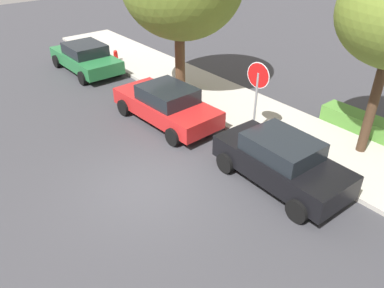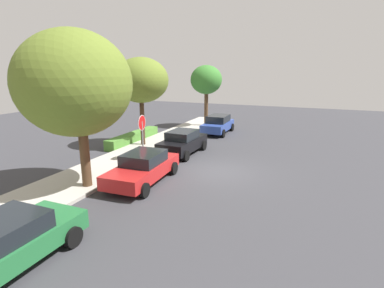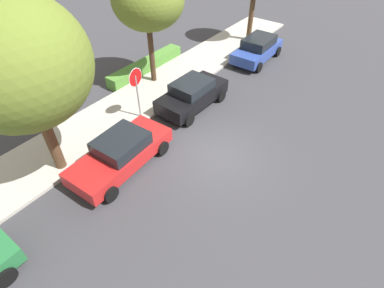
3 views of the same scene
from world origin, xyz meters
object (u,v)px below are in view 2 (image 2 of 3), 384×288
at_px(parked_car_green, 3,245).
at_px(street_tree_near_corner, 141,80).
at_px(street_tree_mid_block, 206,80).
at_px(parked_car_black, 183,142).
at_px(parked_car_red, 143,167).
at_px(street_tree_far, 74,84).
at_px(stop_sign, 142,129).
at_px(parked_car_blue, 218,124).

relative_size(parked_car_green, street_tree_near_corner, 0.74).
xyz_separation_m(street_tree_near_corner, street_tree_mid_block, (8.33, -1.59, -0.24)).
relative_size(parked_car_black, street_tree_near_corner, 0.67).
distance_m(parked_car_black, parked_car_red, 5.19).
xyz_separation_m(parked_car_black, street_tree_far, (-6.85, 1.82, 3.87)).
xyz_separation_m(stop_sign, parked_car_blue, (9.24, -1.55, -1.13)).
height_order(stop_sign, street_tree_far, street_tree_far).
relative_size(parked_car_blue, parked_car_green, 0.93).
bearing_deg(parked_car_black, parked_car_red, -176.68).
xyz_separation_m(parked_car_red, parked_car_blue, (12.06, 0.20, 0.05)).
xyz_separation_m(stop_sign, street_tree_near_corner, (3.22, 1.97, 2.59)).
bearing_deg(street_tree_far, parked_car_black, -14.88).
xyz_separation_m(parked_car_green, street_tree_near_corner, (12.97, 3.66, 3.77)).
relative_size(stop_sign, street_tree_mid_block, 0.49).
bearing_deg(parked_car_green, street_tree_near_corner, 15.77).
relative_size(parked_car_black, street_tree_far, 0.59).
bearing_deg(parked_car_black, parked_car_green, -178.80).
bearing_deg(street_tree_near_corner, street_tree_mid_block, -10.81).
bearing_deg(parked_car_green, street_tree_mid_block, 5.56).
distance_m(stop_sign, street_tree_mid_block, 11.79).
distance_m(parked_car_blue, street_tree_mid_block, 4.60).
bearing_deg(parked_car_green, street_tree_far, 21.48).
relative_size(street_tree_near_corner, street_tree_mid_block, 1.08).
relative_size(parked_car_red, parked_car_blue, 1.10).
bearing_deg(stop_sign, parked_car_green, -170.13).
bearing_deg(stop_sign, parked_car_red, -148.24).
distance_m(stop_sign, parked_car_blue, 9.43).
relative_size(parked_car_black, street_tree_mid_block, 0.73).
bearing_deg(parked_car_red, street_tree_near_corner, 31.57).
height_order(parked_car_green, street_tree_near_corner, street_tree_near_corner).
xyz_separation_m(stop_sign, parked_car_black, (2.36, -1.44, -1.14)).
distance_m(stop_sign, parked_car_black, 3.00).
height_order(parked_car_red, street_tree_far, street_tree_far).
xyz_separation_m(parked_car_blue, street_tree_mid_block, (2.31, 1.92, 3.47)).
bearing_deg(street_tree_far, parked_car_green, -158.52).
bearing_deg(street_tree_near_corner, stop_sign, -148.59).
height_order(parked_car_black, parked_car_green, parked_car_black).
xyz_separation_m(parked_car_red, street_tree_near_corner, (6.04, 3.71, 3.76)).
xyz_separation_m(parked_car_green, street_tree_mid_block, (21.30, 2.07, 3.53)).
xyz_separation_m(parked_car_red, parked_car_green, (-6.93, 0.05, -0.01)).
bearing_deg(parked_car_black, street_tree_near_corner, 75.93).
bearing_deg(street_tree_mid_block, parked_car_red, -171.61).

